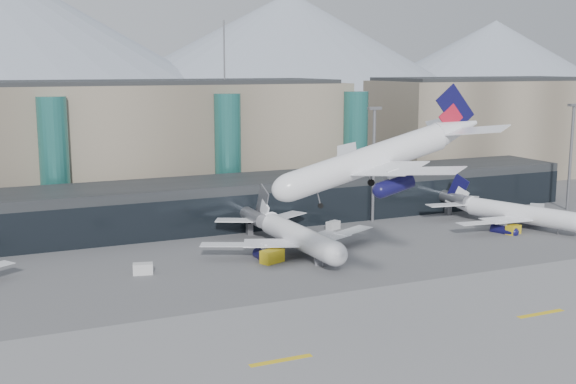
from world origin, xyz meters
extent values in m
plane|color=#515154|center=(0.00, 0.00, 0.00)|extent=(900.00, 900.00, 0.00)
cube|color=slate|center=(0.00, -15.00, 0.02)|extent=(400.00, 40.00, 0.04)
cube|color=gold|center=(-20.00, -15.00, 0.05)|extent=(8.00, 1.00, 0.02)
cube|color=gold|center=(20.00, -15.00, 0.05)|extent=(8.00, 1.00, 0.02)
cube|color=black|center=(0.00, 58.00, 5.00)|extent=(170.00, 18.00, 10.00)
cube|color=black|center=(0.00, 49.10, 4.00)|extent=(170.00, 0.40, 8.00)
cylinder|color=slate|center=(0.00, 47.00, 4.20)|extent=(2.80, 14.00, 2.80)
cube|color=slate|center=(0.00, 47.00, 1.20)|extent=(1.20, 1.20, 2.40)
cylinder|color=slate|center=(50.00, 47.00, 4.20)|extent=(2.80, 14.00, 2.80)
cube|color=slate|center=(50.00, 47.00, 1.20)|extent=(1.20, 1.20, 2.40)
cube|color=gray|center=(-25.00, 90.00, 15.00)|extent=(130.00, 30.00, 30.00)
cube|color=black|center=(-25.00, 90.00, 30.50)|extent=(123.50, 28.00, 1.00)
cube|color=gray|center=(95.00, 90.00, 15.00)|extent=(70.00, 30.00, 30.00)
cube|color=black|center=(95.00, 90.00, 30.50)|extent=(66.50, 28.00, 1.00)
cylinder|color=#276F69|center=(-35.00, 74.00, 14.00)|extent=(6.40, 6.40, 28.00)
cylinder|color=#276F69|center=(5.00, 74.00, 14.00)|extent=(6.40, 6.40, 28.00)
cylinder|color=#276F69|center=(40.00, 74.00, 14.00)|extent=(6.40, 6.40, 28.00)
cylinder|color=slate|center=(10.00, 90.00, 38.00)|extent=(0.40, 0.40, 16.00)
cone|color=gray|center=(160.00, 380.00, 42.50)|extent=(340.00, 340.00, 85.00)
cone|color=gray|center=(340.00, 380.00, 35.00)|extent=(300.00, 300.00, 70.00)
cylinder|color=slate|center=(30.00, 48.00, 12.50)|extent=(0.70, 0.70, 25.00)
cube|color=slate|center=(30.00, 48.00, 25.30)|extent=(3.00, 1.20, 0.60)
cylinder|color=slate|center=(80.00, 40.00, 12.50)|extent=(0.70, 0.70, 25.00)
cube|color=slate|center=(80.00, 40.00, 25.30)|extent=(3.00, 1.20, 0.60)
cylinder|color=white|center=(-4.04, -9.75, 24.03)|extent=(21.80, 4.67, 3.59)
ellipsoid|color=white|center=(-14.85, -9.21, 24.03)|extent=(5.19, 3.83, 3.59)
cone|color=white|center=(9.86, -10.45, 24.21)|extent=(6.36, 3.89, 3.59)
cube|color=white|center=(-2.88, -17.55, 23.44)|extent=(10.69, 16.30, 0.18)
cylinder|color=#0F0D3D|center=(-4.03, -15.63, 21.61)|extent=(4.42, 2.19, 1.97)
cube|color=white|center=(9.64, -14.77, 24.39)|extent=(6.21, 8.59, 0.14)
cube|color=white|center=(-2.11, -2.11, 23.44)|extent=(11.87, 16.12, 0.18)
cylinder|color=#0F0D3D|center=(-3.44, -3.90, 21.61)|extent=(4.42, 2.19, 1.97)
cube|color=white|center=(10.07, -6.13, 24.39)|extent=(6.78, 8.49, 0.14)
cube|color=#0F0D3D|center=(10.17, -10.46, 27.08)|extent=(5.36, 0.48, 6.31)
cube|color=#B5162B|center=(9.24, -10.42, 26.00)|extent=(3.59, 0.43, 3.45)
cylinder|color=slate|center=(-11.60, -9.37, 21.70)|extent=(0.15, 0.15, 2.87)
cylinder|color=black|center=(-11.60, -9.37, 20.44)|extent=(0.65, 0.26, 0.64)
cylinder|color=black|center=(-3.22, -11.95, 20.44)|extent=(0.83, 0.36, 0.82)
cylinder|color=black|center=(-3.00, -7.65, 20.44)|extent=(0.83, 0.36, 0.82)
cylinder|color=white|center=(2.42, 30.17, 4.77)|extent=(4.95, 25.91, 4.28)
ellipsoid|color=white|center=(2.76, 17.27, 4.77)|extent=(4.43, 6.10, 4.28)
cone|color=white|center=(1.99, 46.76, 4.98)|extent=(4.47, 7.48, 4.28)
cube|color=white|center=(11.59, 32.26, 4.06)|extent=(19.30, 13.83, 0.21)
cylinder|color=#0F0D3D|center=(9.42, 30.72, 1.88)|extent=(2.49, 5.22, 2.35)
cube|color=white|center=(7.15, 46.90, 5.19)|extent=(10.16, 7.93, 0.17)
cube|color=white|center=(-6.84, 31.78, 4.06)|extent=(19.41, 13.10, 0.21)
cylinder|color=#0F0D3D|center=(-4.59, 30.36, 1.88)|extent=(2.49, 5.22, 2.35)
cube|color=white|center=(-3.17, 46.63, 5.19)|extent=(10.23, 7.58, 0.17)
cube|color=slate|center=(1.98, 47.13, 8.40)|extent=(0.42, 6.39, 7.53)
cube|color=white|center=(2.01, 46.02, 7.12)|extent=(0.41, 4.28, 4.12)
cylinder|color=slate|center=(2.66, 21.14, 1.99)|extent=(0.17, 0.17, 3.42)
cylinder|color=black|center=(2.66, 21.14, 0.49)|extent=(0.29, 0.77, 0.76)
cylinder|color=black|center=(4.96, 31.35, 0.49)|extent=(0.40, 0.99, 0.98)
cylinder|color=black|center=(-0.17, 31.21, 0.49)|extent=(0.40, 0.99, 0.98)
cylinder|color=white|center=(54.57, 30.69, 4.47)|extent=(11.87, 24.14, 4.01)
ellipsoid|color=white|center=(58.62, 19.29, 4.47)|extent=(5.66, 6.63, 4.01)
cone|color=white|center=(49.37, 45.35, 4.67)|extent=(6.09, 7.86, 4.01)
cube|color=white|center=(62.14, 35.21, 3.81)|extent=(16.44, 16.31, 0.20)
cylinder|color=#0F0D3D|center=(60.65, 33.22, 1.76)|extent=(3.70, 5.30, 2.21)
cube|color=white|center=(53.93, 46.97, 4.87)|extent=(8.62, 8.96, 0.16)
cube|color=white|center=(45.85, 29.43, 3.81)|extent=(17.76, 7.50, 0.20)
cylinder|color=#0F0D3D|center=(48.27, 28.82, 1.76)|extent=(3.70, 5.30, 2.21)
cube|color=white|center=(44.81, 43.73, 4.87)|extent=(9.40, 4.74, 0.16)
cube|color=#0F0D3D|center=(49.26, 45.68, 7.88)|extent=(2.23, 5.72, 7.06)
cube|color=white|center=(49.60, 44.70, 6.67)|extent=(1.60, 3.87, 3.86)
cylinder|color=slate|center=(57.40, 22.71, 1.86)|extent=(0.16, 0.16, 3.21)
cylinder|color=black|center=(57.40, 22.71, 0.46)|extent=(0.48, 0.76, 0.71)
cylinder|color=black|center=(56.49, 32.48, 0.46)|extent=(0.64, 0.98, 0.91)
cylinder|color=black|center=(51.96, 30.87, 0.46)|extent=(0.64, 0.98, 0.91)
cube|color=beige|center=(-26.70, 27.52, 0.93)|extent=(3.63, 2.54, 1.86)
cube|color=#545459|center=(3.58, 20.37, 0.87)|extent=(3.51, 2.56, 1.75)
cube|color=beige|center=(18.06, 44.26, 0.88)|extent=(3.50, 2.82, 1.77)
cube|color=gold|center=(50.21, 25.10, 0.93)|extent=(3.68, 2.75, 1.85)
cube|color=gold|center=(-4.09, 25.31, 1.17)|extent=(4.75, 3.69, 2.33)
camera|label=1|loc=(-52.28, -89.01, 34.53)|focal=45.00mm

